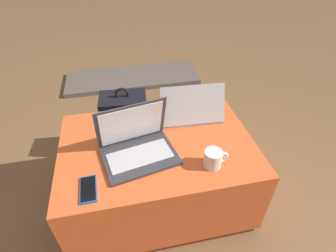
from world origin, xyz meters
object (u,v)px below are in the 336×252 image
object	(u,v)px
cell_phone	(88,189)
backpack	(126,125)
coffee_mug	(214,159)
laptop_near	(137,145)
laptop_far	(190,111)

from	to	relation	value
cell_phone	backpack	world-z (taller)	backpack
cell_phone	coffee_mug	xyz separation A→B (m)	(0.58, 0.03, 0.04)
laptop_near	cell_phone	xyz separation A→B (m)	(-0.24, -0.18, -0.05)
laptop_near	backpack	size ratio (longest dim) A/B	0.72
cell_phone	coffee_mug	size ratio (longest dim) A/B	1.22
cell_phone	backpack	xyz separation A→B (m)	(0.20, 0.73, -0.25)
laptop_near	backpack	bearing A→B (deg)	82.38
laptop_far	coffee_mug	world-z (taller)	laptop_far
cell_phone	laptop_far	bearing A→B (deg)	-146.32
backpack	laptop_near	bearing A→B (deg)	98.25
cell_phone	backpack	bearing A→B (deg)	-107.49
backpack	coffee_mug	distance (m)	0.85
laptop_near	coffee_mug	bearing A→B (deg)	-36.06
laptop_far	backpack	world-z (taller)	laptop_far
laptop_near	coffee_mug	world-z (taller)	laptop_near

